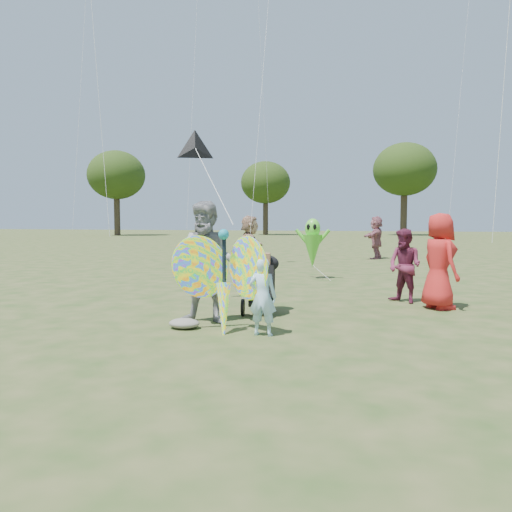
{
  "coord_description": "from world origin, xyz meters",
  "views": [
    {
      "loc": [
        2.08,
        -6.16,
        1.66
      ],
      "look_at": [
        -0.2,
        1.5,
        1.1
      ],
      "focal_mm": 35.0,
      "sensor_mm": 36.0,
      "label": 1
    }
  ],
  "objects_px": {
    "crowd_a": "(439,261)",
    "jogging_stroller": "(262,279)",
    "adult_man": "(208,263)",
    "crowd_e": "(405,266)",
    "alien_kite": "(312,245)",
    "child_girl": "(263,297)",
    "crowd_g": "(206,238)",
    "butterfly_kite": "(224,280)",
    "crowd_j": "(376,238)",
    "crowd_d": "(250,246)"
  },
  "relations": [
    {
      "from": "crowd_e",
      "to": "crowd_j",
      "type": "bearing_deg",
      "value": 132.96
    },
    {
      "from": "crowd_d",
      "to": "alien_kite",
      "type": "bearing_deg",
      "value": -117.15
    },
    {
      "from": "butterfly_kite",
      "to": "adult_man",
      "type": "bearing_deg",
      "value": 131.31
    },
    {
      "from": "crowd_g",
      "to": "butterfly_kite",
      "type": "xyz_separation_m",
      "value": [
        5.85,
        -13.63,
        -0.16
      ]
    },
    {
      "from": "crowd_g",
      "to": "butterfly_kite",
      "type": "distance_m",
      "value": 14.84
    },
    {
      "from": "child_girl",
      "to": "crowd_e",
      "type": "height_order",
      "value": "crowd_e"
    },
    {
      "from": "crowd_a",
      "to": "crowd_e",
      "type": "relative_size",
      "value": 1.2
    },
    {
      "from": "jogging_stroller",
      "to": "adult_man",
      "type": "bearing_deg",
      "value": -129.14
    },
    {
      "from": "crowd_d",
      "to": "jogging_stroller",
      "type": "distance_m",
      "value": 5.99
    },
    {
      "from": "crowd_a",
      "to": "crowd_d",
      "type": "xyz_separation_m",
      "value": [
        -5.08,
        4.29,
        0.01
      ]
    },
    {
      "from": "butterfly_kite",
      "to": "alien_kite",
      "type": "distance_m",
      "value": 7.25
    },
    {
      "from": "crowd_a",
      "to": "alien_kite",
      "type": "bearing_deg",
      "value": 6.91
    },
    {
      "from": "crowd_g",
      "to": "butterfly_kite",
      "type": "relative_size",
      "value": 1.07
    },
    {
      "from": "crowd_d",
      "to": "crowd_e",
      "type": "distance_m",
      "value": 5.83
    },
    {
      "from": "child_girl",
      "to": "adult_man",
      "type": "bearing_deg",
      "value": -27.15
    },
    {
      "from": "crowd_d",
      "to": "crowd_e",
      "type": "bearing_deg",
      "value": -154.82
    },
    {
      "from": "crowd_a",
      "to": "alien_kite",
      "type": "distance_m",
      "value": 5.27
    },
    {
      "from": "crowd_a",
      "to": "crowd_d",
      "type": "distance_m",
      "value": 6.65
    },
    {
      "from": "child_girl",
      "to": "alien_kite",
      "type": "bearing_deg",
      "value": -84.33
    },
    {
      "from": "crowd_d",
      "to": "crowd_j",
      "type": "distance_m",
      "value": 8.86
    },
    {
      "from": "adult_man",
      "to": "crowd_e",
      "type": "distance_m",
      "value": 4.32
    },
    {
      "from": "crowd_a",
      "to": "butterfly_kite",
      "type": "distance_m",
      "value": 4.42
    },
    {
      "from": "crowd_g",
      "to": "jogging_stroller",
      "type": "xyz_separation_m",
      "value": [
        5.97,
        -11.95,
        -0.32
      ]
    },
    {
      "from": "adult_man",
      "to": "alien_kite",
      "type": "bearing_deg",
      "value": 79.64
    },
    {
      "from": "adult_man",
      "to": "crowd_g",
      "type": "xyz_separation_m",
      "value": [
        -5.39,
        13.1,
        -0.06
      ]
    },
    {
      "from": "adult_man",
      "to": "alien_kite",
      "type": "xyz_separation_m",
      "value": [
        0.51,
        6.71,
        -0.02
      ]
    },
    {
      "from": "crowd_e",
      "to": "crowd_g",
      "type": "distance_m",
      "value": 13.13
    },
    {
      "from": "crowd_j",
      "to": "alien_kite",
      "type": "xyz_separation_m",
      "value": [
        -1.35,
        -8.32,
        0.03
      ]
    },
    {
      "from": "crowd_e",
      "to": "crowd_g",
      "type": "relative_size",
      "value": 0.81
    },
    {
      "from": "crowd_a",
      "to": "jogging_stroller",
      "type": "distance_m",
      "value": 3.39
    },
    {
      "from": "crowd_e",
      "to": "crowd_d",
      "type": "bearing_deg",
      "value": 177.21
    },
    {
      "from": "adult_man",
      "to": "butterfly_kite",
      "type": "distance_m",
      "value": 0.74
    },
    {
      "from": "crowd_j",
      "to": "crowd_a",
      "type": "bearing_deg",
      "value": 23.65
    },
    {
      "from": "crowd_e",
      "to": "jogging_stroller",
      "type": "bearing_deg",
      "value": -105.28
    },
    {
      "from": "crowd_d",
      "to": "crowd_g",
      "type": "relative_size",
      "value": 0.98
    },
    {
      "from": "crowd_a",
      "to": "butterfly_kite",
      "type": "xyz_separation_m",
      "value": [
        -3.21,
        -3.03,
        -0.13
      ]
    },
    {
      "from": "butterfly_kite",
      "to": "crowd_g",
      "type": "bearing_deg",
      "value": 113.24
    },
    {
      "from": "adult_man",
      "to": "child_girl",
      "type": "bearing_deg",
      "value": -34.34
    },
    {
      "from": "adult_man",
      "to": "jogging_stroller",
      "type": "xyz_separation_m",
      "value": [
        0.58,
        1.15,
        -0.38
      ]
    },
    {
      "from": "crowd_d",
      "to": "crowd_a",
      "type": "bearing_deg",
      "value": -154.93
    },
    {
      "from": "crowd_j",
      "to": "butterfly_kite",
      "type": "relative_size",
      "value": 1.08
    },
    {
      "from": "crowd_g",
      "to": "alien_kite",
      "type": "distance_m",
      "value": 8.7
    },
    {
      "from": "crowd_a",
      "to": "jogging_stroller",
      "type": "bearing_deg",
      "value": 83.54
    },
    {
      "from": "adult_man",
      "to": "butterfly_kite",
      "type": "bearing_deg",
      "value": -54.69
    },
    {
      "from": "crowd_a",
      "to": "crowd_e",
      "type": "distance_m",
      "value": 0.84
    },
    {
      "from": "crowd_d",
      "to": "alien_kite",
      "type": "xyz_separation_m",
      "value": [
        1.91,
        -0.08,
        0.05
      ]
    },
    {
      "from": "jogging_stroller",
      "to": "alien_kite",
      "type": "xyz_separation_m",
      "value": [
        -0.07,
        5.56,
        0.36
      ]
    },
    {
      "from": "child_girl",
      "to": "alien_kite",
      "type": "relative_size",
      "value": 0.65
    },
    {
      "from": "crowd_a",
      "to": "jogging_stroller",
      "type": "height_order",
      "value": "crowd_a"
    },
    {
      "from": "adult_man",
      "to": "crowd_e",
      "type": "bearing_deg",
      "value": 38.89
    }
  ]
}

